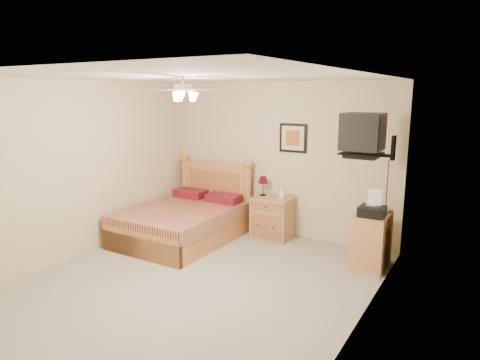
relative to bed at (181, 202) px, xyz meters
The scene contains 17 objects.
floor 1.72m from the bed, 44.36° to the right, with size 4.50×4.50×0.00m, color gray.
ceiling 2.47m from the bed, 44.36° to the right, with size 4.00×4.50×0.04m, color white.
wall_back 1.73m from the bed, 44.61° to the left, with size 4.00×0.04×2.50m, color beige.
wall_front 3.61m from the bed, 71.23° to the right, with size 4.00×0.04×2.50m, color beige.
wall_left 1.54m from the bed, 127.35° to the right, with size 0.04×4.50×2.50m, color beige.
wall_right 3.40m from the bed, 19.60° to the right, with size 0.04×4.50×2.50m, color beige.
bed is the anchor object (origin of this frame).
nightstand 1.51m from the bed, 36.68° to the left, with size 0.62×0.46×0.67m, color #9D5E36.
table_lamp 1.36m from the bed, 42.84° to the left, with size 0.17×0.17×0.32m, color #5D0812, non-canonical shape.
lotion_bottle 1.62m from the bed, 31.56° to the left, with size 0.10×0.10×0.25m, color silver.
framed_picture 2.06m from the bed, 38.10° to the left, with size 0.46×0.04×0.46m, color black.
dresser 2.93m from the bed, ahead, with size 0.44×0.63×0.74m, color #B46C3C.
fax_machine 2.93m from the bed, ahead, with size 0.32×0.34×0.34m, color black, non-canonical shape.
magazine_lower 2.96m from the bed, 13.41° to the left, with size 0.18×0.24×0.02m, color beige.
magazine_upper 2.98m from the bed, 13.40° to the left, with size 0.17×0.23×0.02m, color tan.
wall_tv 3.14m from the bed, ahead, with size 0.56×0.46×0.58m, color black, non-canonical shape.
ceiling_fan 2.46m from the bed, 49.05° to the right, with size 1.14×1.14×0.28m, color white, non-canonical shape.
Camera 1 is at (3.02, -4.03, 2.32)m, focal length 32.00 mm.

